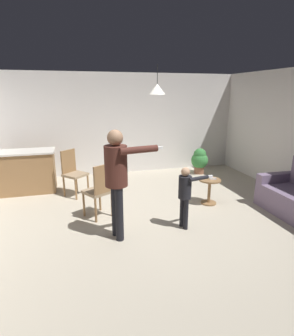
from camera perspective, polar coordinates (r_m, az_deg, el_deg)
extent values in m
plane|color=#B2A893|center=(4.99, 2.70, -10.60)|extent=(7.68, 7.68, 0.00)
cube|color=silver|center=(7.64, -4.65, 9.05)|extent=(6.40, 0.10, 2.70)
cube|color=slate|center=(6.17, 25.17, -3.78)|extent=(0.85, 0.19, 0.63)
cylinder|color=olive|center=(6.46, 27.18, -5.89)|extent=(0.05, 0.05, 0.06)
cylinder|color=olive|center=(6.06, 22.53, -6.69)|extent=(0.05, 0.05, 0.06)
cube|color=olive|center=(6.72, -23.66, -0.87)|extent=(1.20, 0.60, 0.91)
cube|color=beige|center=(6.62, -24.10, 3.09)|extent=(1.26, 0.66, 0.04)
cylinder|color=olive|center=(5.62, 12.92, -2.42)|extent=(0.44, 0.44, 0.03)
cylinder|color=olive|center=(5.71, 12.77, -4.91)|extent=(0.06, 0.06, 0.49)
cylinder|color=olive|center=(5.79, 12.63, -7.04)|extent=(0.31, 0.31, 0.03)
cylinder|color=black|center=(4.35, -6.56, -8.61)|extent=(0.12, 0.12, 0.85)
cylinder|color=black|center=(4.20, -5.77, -9.51)|extent=(0.12, 0.12, 0.85)
cylinder|color=#4C261E|center=(4.03, -6.47, 0.41)|extent=(0.34, 0.34, 0.60)
sphere|color=#9E7556|center=(3.94, -6.65, 6.27)|extent=(0.23, 0.23, 0.23)
cylinder|color=#4C261E|center=(4.22, -7.31, 0.63)|extent=(0.10, 0.10, 0.57)
cylinder|color=#4C261E|center=(3.89, -1.68, 3.80)|extent=(0.58, 0.20, 0.10)
cube|color=white|center=(4.02, 2.43, 4.18)|extent=(0.13, 0.06, 0.04)
cylinder|color=black|center=(4.68, 7.28, -8.99)|extent=(0.08, 0.08, 0.53)
cylinder|color=black|center=(4.60, 8.07, -9.47)|extent=(0.08, 0.08, 0.53)
cylinder|color=black|center=(4.47, 7.88, -3.96)|extent=(0.21, 0.21, 0.37)
sphere|color=tan|center=(4.40, 8.00, -0.78)|extent=(0.14, 0.14, 0.14)
cylinder|color=black|center=(4.57, 7.00, -3.75)|extent=(0.06, 0.06, 0.35)
cylinder|color=black|center=(4.43, 10.71, -2.13)|extent=(0.36, 0.13, 0.06)
cube|color=white|center=(4.56, 12.76, -1.75)|extent=(0.13, 0.06, 0.04)
cylinder|color=olive|center=(6.44, -14.42, -2.84)|extent=(0.04, 0.04, 0.45)
cylinder|color=olive|center=(6.22, -16.83, -3.69)|extent=(0.04, 0.04, 0.45)
cylinder|color=olive|center=(6.20, -12.13, -3.43)|extent=(0.04, 0.04, 0.45)
cylinder|color=olive|center=(5.96, -14.54, -4.34)|extent=(0.04, 0.04, 0.45)
cube|color=#997F60|center=(6.13, -14.64, -1.35)|extent=(0.59, 0.59, 0.05)
cube|color=olive|center=(6.19, -16.01, 1.37)|extent=(0.31, 0.28, 0.50)
cylinder|color=olive|center=(4.88, -10.59, -8.61)|extent=(0.04, 0.04, 0.45)
cylinder|color=olive|center=(5.07, -7.28, -7.49)|extent=(0.04, 0.04, 0.45)
cylinder|color=olive|center=(5.15, -12.96, -7.40)|extent=(0.04, 0.04, 0.45)
cylinder|color=olive|center=(5.34, -9.74, -6.40)|extent=(0.04, 0.04, 0.45)
cube|color=#997F60|center=(5.02, -10.28, -4.82)|extent=(0.58, 0.58, 0.05)
cube|color=olive|center=(4.78, -9.09, -2.29)|extent=(0.34, 0.23, 0.50)
cylinder|color=brown|center=(7.82, 10.76, -0.33)|extent=(0.27, 0.27, 0.21)
sphere|color=#387F3D|center=(7.75, 10.85, 1.58)|extent=(0.46, 0.46, 0.46)
sphere|color=#387F3D|center=(7.71, 10.91, 2.75)|extent=(0.35, 0.35, 0.35)
cube|color=white|center=(5.60, 13.53, -2.19)|extent=(0.13, 0.06, 0.04)
cone|color=silver|center=(5.45, 2.14, 16.04)|extent=(0.32, 0.32, 0.20)
cylinder|color=black|center=(5.46, 2.17, 18.87)|extent=(0.01, 0.01, 0.36)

